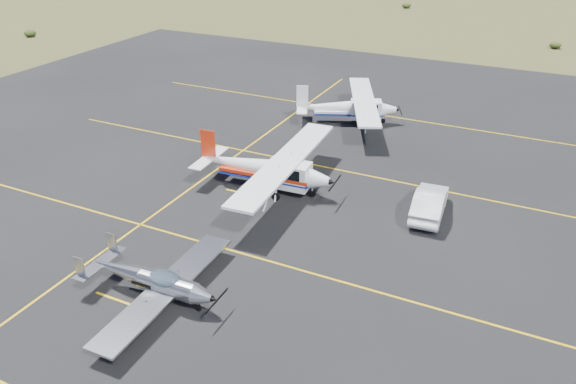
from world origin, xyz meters
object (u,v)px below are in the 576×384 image
Objects in this scene: aircraft_cessna at (266,167)px; aircraft_plain at (348,107)px; sedan at (430,203)px; aircraft_low_wing at (154,281)px.

aircraft_plain is (0.51, 12.52, -0.11)m from aircraft_cessna.
sedan is at bearing 3.05° from aircraft_cessna.
aircraft_low_wing is at bearing 49.02° from sedan.
aircraft_low_wing is at bearing -91.14° from aircraft_cessna.
aircraft_plain is at bearing 88.49° from aircraft_low_wing.
aircraft_low_wing is 1.91× the size of sedan.
aircraft_low_wing is 23.83m from aircraft_plain.
aircraft_cessna is at bearing 91.03° from aircraft_low_wing.
aircraft_plain is at bearing -56.68° from sedan.
aircraft_cessna is 1.12× the size of aircraft_plain.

